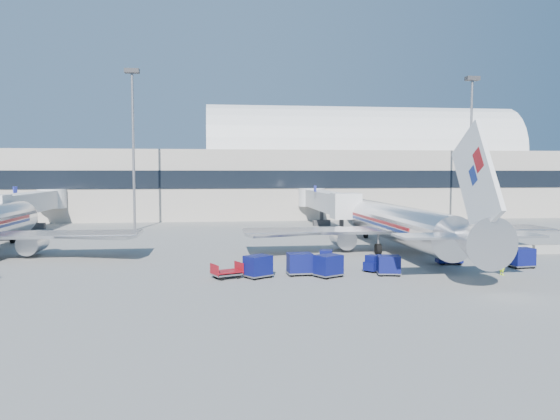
{
  "coord_description": "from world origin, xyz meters",
  "views": [
    {
      "loc": [
        -9.04,
        -48.99,
        8.26
      ],
      "look_at": [
        -2.19,
        6.0,
        4.38
      ],
      "focal_mm": 35.0,
      "sensor_mm": 36.0,
      "label": 1
    }
  ],
  "objects": [
    {
      "name": "cart_open_red",
      "position": [
        -7.95,
        -6.96,
        0.42
      ],
      "size": [
        2.64,
        2.3,
        0.59
      ],
      "rotation": [
        0.0,
        0.0,
        0.42
      ],
      "color": "slate",
      "rests_on": "ground"
    },
    {
      "name": "barrier_mid",
      "position": [
        21.3,
        2.0,
        0.45
      ],
      "size": [
        3.0,
        0.55,
        0.9
      ],
      "primitive_type": "cube",
      "color": "#9E9E96",
      "rests_on": "ground"
    },
    {
      "name": "mast_east",
      "position": [
        30.0,
        30.0,
        14.79
      ],
      "size": [
        2.0,
        1.2,
        22.6
      ],
      "color": "slate",
      "rests_on": "ground"
    },
    {
      "name": "cart_train_a",
      "position": [
        -0.03,
        -7.48,
        0.94
      ],
      "size": [
        2.5,
        2.32,
        1.77
      ],
      "rotation": [
        0.0,
        0.0,
        0.52
      ],
      "color": "#0A0E4B",
      "rests_on": "ground"
    },
    {
      "name": "cart_solo_near",
      "position": [
        4.91,
        -7.33,
        0.85
      ],
      "size": [
        2.03,
        1.68,
        1.6
      ],
      "rotation": [
        0.0,
        0.0,
        -0.18
      ],
      "color": "#0A0E4B",
      "rests_on": "ground"
    },
    {
      "name": "terminal",
      "position": [
        -13.6,
        55.96,
        7.52
      ],
      "size": [
        170.0,
        28.15,
        21.0
      ],
      "color": "#B2AA9E",
      "rests_on": "ground"
    },
    {
      "name": "tug_right",
      "position": [
        11.87,
        -2.88,
        0.66
      ],
      "size": [
        2.33,
        1.32,
        1.45
      ],
      "rotation": [
        0.0,
        0.0,
        -0.09
      ],
      "color": "#0A0E4B",
      "rests_on": "ground"
    },
    {
      "name": "jetbridge_near",
      "position": [
        7.6,
        30.81,
        3.93
      ],
      "size": [
        4.4,
        27.5,
        6.25
      ],
      "color": "silver",
      "rests_on": "ground"
    },
    {
      "name": "mast_west",
      "position": [
        -20.0,
        30.0,
        14.79
      ],
      "size": [
        2.0,
        1.2,
        22.6
      ],
      "color": "slate",
      "rests_on": "ground"
    },
    {
      "name": "cart_train_b",
      "position": [
        -2.14,
        -6.38,
        0.95
      ],
      "size": [
        2.11,
        1.65,
        1.78
      ],
      "rotation": [
        0.0,
        0.0,
        0.06
      ],
      "color": "#0A0E4B",
      "rests_on": "ground"
    },
    {
      "name": "jetbridge_mid",
      "position": [
        -34.4,
        30.81,
        3.93
      ],
      "size": [
        4.4,
        27.5,
        6.25
      ],
      "color": "silver",
      "rests_on": "ground"
    },
    {
      "name": "cart_train_c",
      "position": [
        -5.56,
        -7.08,
        0.94
      ],
      "size": [
        2.5,
        2.36,
        1.76
      ],
      "rotation": [
        0.0,
        0.0,
        0.57
      ],
      "color": "#0A0E4B",
      "rests_on": "ground"
    },
    {
      "name": "barrier_near",
      "position": [
        18.0,
        2.0,
        0.45
      ],
      "size": [
        3.0,
        0.55,
        0.9
      ],
      "primitive_type": "cube",
      "color": "#9E9E96",
      "rests_on": "ground"
    },
    {
      "name": "cart_solo_far",
      "position": [
        17.35,
        -5.42,
        0.92
      ],
      "size": [
        2.11,
        1.71,
        1.72
      ],
      "rotation": [
        0.0,
        0.0,
        0.12
      ],
      "color": "#0A0E4B",
      "rests_on": "ground"
    },
    {
      "name": "ground",
      "position": [
        0.0,
        0.0,
        0.0
      ],
      "size": [
        260.0,
        260.0,
        0.0
      ],
      "primitive_type": "plane",
      "color": "gray",
      "rests_on": "ground"
    },
    {
      "name": "ramp_worker",
      "position": [
        13.99,
        -8.26,
        0.86
      ],
      "size": [
        0.49,
        0.67,
        1.71
      ],
      "primitive_type": "imported",
      "rotation": [
        0.0,
        0.0,
        1.7
      ],
      "color": "#B6F219",
      "rests_on": "ground"
    },
    {
      "name": "barrier_far",
      "position": [
        24.6,
        2.0,
        0.45
      ],
      "size": [
        3.0,
        0.55,
        0.9
      ],
      "primitive_type": "cube",
      "color": "#9E9E96",
      "rests_on": "ground"
    },
    {
      "name": "tug_lead",
      "position": [
        4.33,
        -5.49,
        0.64
      ],
      "size": [
        2.37,
        2.18,
        1.41
      ],
      "rotation": [
        0.0,
        0.0,
        0.66
      ],
      "color": "#0A0E4B",
      "rests_on": "ground"
    },
    {
      "name": "tug_left",
      "position": [
        0.75,
        -2.97,
        0.71
      ],
      "size": [
        1.83,
        2.63,
        1.56
      ],
      "rotation": [
        0.0,
        0.0,
        1.28
      ],
      "color": "#0A0E4B",
      "rests_on": "ground"
    },
    {
      "name": "airliner_main",
      "position": [
        10.0,
        4.51,
        2.93
      ],
      "size": [
        32.0,
        37.26,
        12.07
      ],
      "color": "silver",
      "rests_on": "ground"
    }
  ]
}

